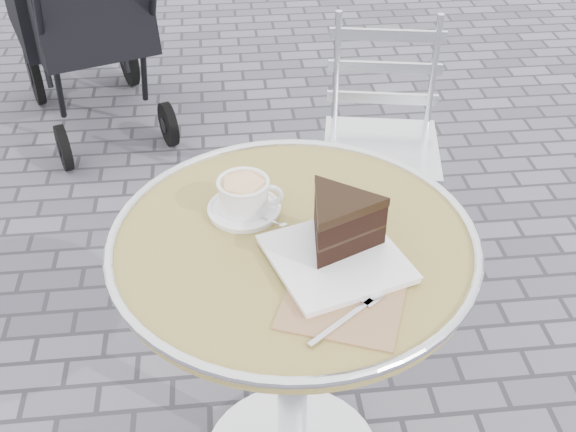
{
  "coord_description": "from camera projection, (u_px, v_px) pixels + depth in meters",
  "views": [
    {
      "loc": [
        -0.12,
        -1.07,
        1.6
      ],
      "look_at": [
        -0.01,
        0.01,
        0.78
      ],
      "focal_mm": 45.0,
      "sensor_mm": 36.0,
      "label": 1
    }
  ],
  "objects": [
    {
      "name": "bistro_chair",
      "position": [
        382.0,
        113.0,
        2.27
      ],
      "size": [
        0.41,
        0.41,
        0.79
      ],
      "rotation": [
        0.0,
        0.0,
        -0.19
      ],
      "color": "silver",
      "rests_on": "ground"
    },
    {
      "name": "baby_stroller",
      "position": [
        81.0,
        12.0,
        2.96
      ],
      "size": [
        0.77,
        1.11,
        1.06
      ],
      "rotation": [
        0.0,
        0.0,
        0.33
      ],
      "color": "black",
      "rests_on": "ground"
    },
    {
      "name": "cafe_table",
      "position": [
        293.0,
        301.0,
        1.48
      ],
      "size": [
        0.72,
        0.72,
        0.74
      ],
      "color": "silver",
      "rests_on": "ground"
    },
    {
      "name": "cake_plate_set",
      "position": [
        339.0,
        231.0,
        1.31
      ],
      "size": [
        0.28,
        0.37,
        0.12
      ],
      "rotation": [
        0.0,
        0.0,
        0.31
      ],
      "color": "#9D7256",
      "rests_on": "cafe_table"
    },
    {
      "name": "cappuccino_set",
      "position": [
        245.0,
        198.0,
        1.43
      ],
      "size": [
        0.15,
        0.15,
        0.07
      ],
      "rotation": [
        0.0,
        0.0,
        -0.13
      ],
      "color": "white",
      "rests_on": "cafe_table"
    }
  ]
}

